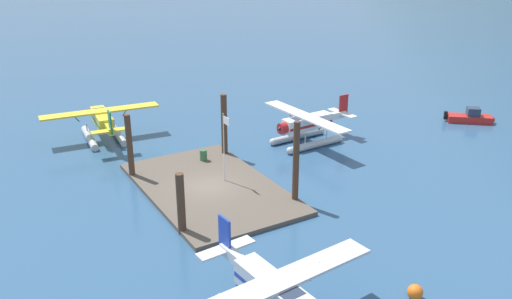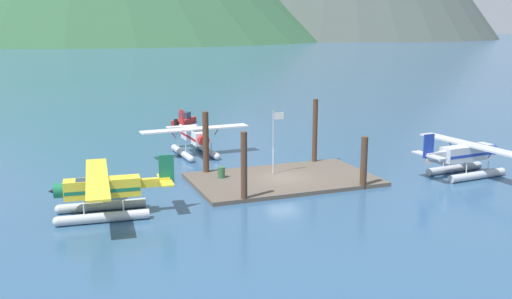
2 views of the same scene
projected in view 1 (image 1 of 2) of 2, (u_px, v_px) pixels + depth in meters
The scene contains 13 objects.
ground_plane at pixel (210, 189), 38.55m from camera, with size 1200.00×1200.00×0.00m, color #2D5175.
dock_platform at pixel (209, 188), 38.50m from camera, with size 14.40×8.77×0.30m, color brown.
piling_near_left at pixel (130, 147), 39.52m from camera, with size 0.45×0.45×5.05m, color #4C3323.
piling_near_right at pixel (181, 204), 31.99m from camera, with size 0.51×0.51×4.03m, color #4C3323.
piling_far_left at pixel (224, 126), 43.64m from camera, with size 0.51×0.51×5.33m, color #4C3323.
piling_far_right at pixel (296, 163), 35.55m from camera, with size 0.44×0.44×5.88m, color #4C3323.
flagpole at pixel (225, 139), 38.03m from camera, with size 0.95×0.10×5.21m.
fuel_drum at pixel (203, 155), 42.80m from camera, with size 0.62×0.62×0.88m.
mooring_buoy at pixel (415, 292), 26.61m from camera, with size 0.80×0.80×0.80m, color orange.
seaplane_silver_stbd_aft at pixel (274, 298), 24.30m from camera, with size 7.97×10.48×3.84m.
seaplane_white_bow_left at pixel (307, 127), 46.78m from camera, with size 10.46×7.98×3.84m.
seaplane_yellow_port_aft at pixel (102, 123), 47.80m from camera, with size 7.96×10.48×3.84m.
boat_red_open_north at pixel (471, 117), 52.79m from camera, with size 3.82×4.20×1.50m.
Camera 1 is at (31.71, -14.82, 16.76)m, focal length 37.27 mm.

